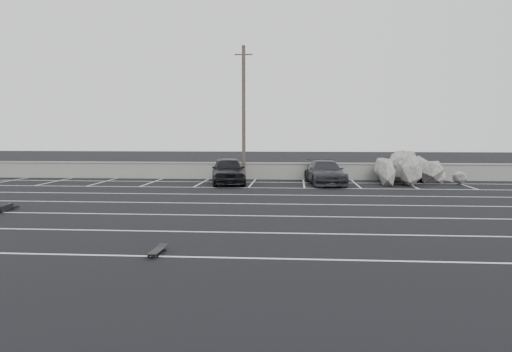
# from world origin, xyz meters

# --- Properties ---
(ground) EXTENTS (120.00, 120.00, 0.00)m
(ground) POSITION_xyz_m (0.00, 0.00, 0.00)
(ground) COLOR black
(ground) RESTS_ON ground
(seawall) EXTENTS (50.00, 0.45, 1.06)m
(seawall) POSITION_xyz_m (0.00, 14.00, 0.55)
(seawall) COLOR gray
(seawall) RESTS_ON ground
(stall_lines) EXTENTS (36.00, 20.05, 0.01)m
(stall_lines) POSITION_xyz_m (-0.08, 4.41, 0.00)
(stall_lines) COLOR silver
(stall_lines) RESTS_ON ground
(car_left) EXTENTS (2.59, 4.80, 1.55)m
(car_left) POSITION_xyz_m (-0.35, 10.84, 0.77)
(car_left) COLOR black
(car_left) RESTS_ON ground
(car_right) EXTENTS (2.48, 4.91, 1.37)m
(car_right) POSITION_xyz_m (5.19, 10.99, 0.68)
(car_right) COLOR #232429
(car_right) RESTS_ON ground
(utility_pole) EXTENTS (1.10, 0.22, 8.24)m
(utility_pole) POSITION_xyz_m (0.31, 13.20, 4.17)
(utility_pole) COLOR #4C4238
(utility_pole) RESTS_ON ground
(trash_bin) EXTENTS (0.72, 0.72, 0.89)m
(trash_bin) POSITION_xyz_m (12.09, 13.60, 0.45)
(trash_bin) COLOR #272729
(trash_bin) RESTS_ON ground
(riprap_pile) EXTENTS (5.54, 4.83, 1.45)m
(riprap_pile) POSITION_xyz_m (10.12, 12.09, 0.61)
(riprap_pile) COLOR #9D9A93
(riprap_pile) RESTS_ON ground
(person) EXTENTS (1.47, 2.53, 0.46)m
(person) POSITION_xyz_m (-7.52, 0.41, 0.23)
(person) COLOR black
(person) RESTS_ON ground
(skateboard) EXTENTS (0.28, 0.90, 0.11)m
(skateboard) POSITION_xyz_m (0.15, -5.79, 0.08)
(skateboard) COLOR black
(skateboard) RESTS_ON ground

